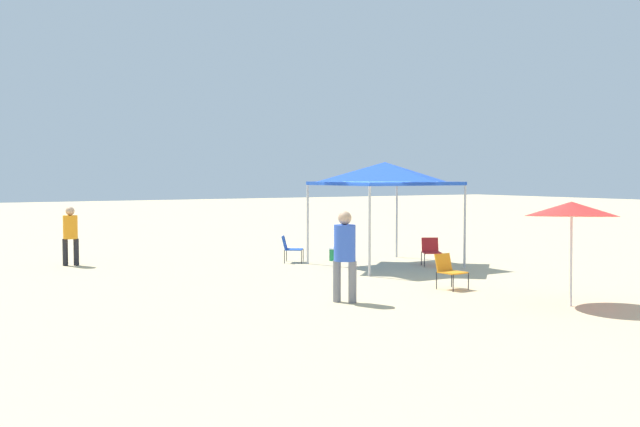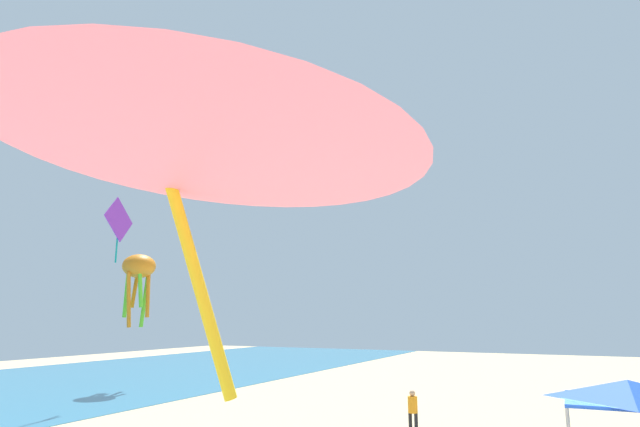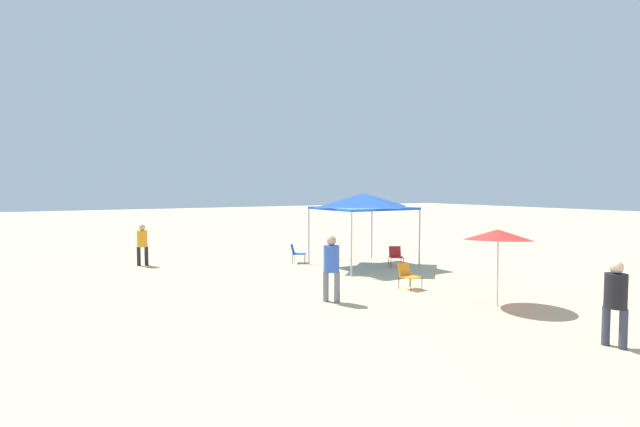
{
  "view_description": "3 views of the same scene",
  "coord_description": "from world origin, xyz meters",
  "px_view_note": "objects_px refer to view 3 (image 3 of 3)",
  "views": [
    {
      "loc": [
        -16.53,
        11.84,
        2.65
      ],
      "look_at": [
        0.42,
        1.72,
        1.61
      ],
      "focal_mm": 40.16,
      "sensor_mm": 36.0,
      "label": 1
    },
    {
      "loc": [
        -17.78,
        0.58,
        4.84
      ],
      "look_at": [
        -2.59,
        8.01,
        8.25
      ],
      "focal_mm": 29.1,
      "sensor_mm": 36.0,
      "label": 2
    },
    {
      "loc": [
        -15.27,
        10.68,
        3.27
      ],
      "look_at": [
        1.15,
        1.15,
        2.23
      ],
      "focal_mm": 26.1,
      "sensor_mm": 36.0,
      "label": 3
    }
  ],
  "objects_px": {
    "folding_chair_left_of_tent": "(408,274)",
    "person_near_umbrella": "(616,297)",
    "folding_chair_right_of_tent": "(297,252)",
    "person_by_tent": "(142,241)",
    "beach_umbrella": "(498,235)",
    "folding_chair_near_cooler": "(396,255)",
    "canopy_tent": "(363,202)",
    "person_kite_handler": "(331,263)",
    "cooler_box": "(331,256)"
  },
  "relations": [
    {
      "from": "canopy_tent",
      "to": "person_by_tent",
      "type": "relative_size",
      "value": 2.0
    },
    {
      "from": "person_kite_handler",
      "to": "person_by_tent",
      "type": "xyz_separation_m",
      "value": [
        9.32,
        3.62,
        -0.1
      ]
    },
    {
      "from": "folding_chair_left_of_tent",
      "to": "folding_chair_near_cooler",
      "type": "distance_m",
      "value": 4.35
    },
    {
      "from": "cooler_box",
      "to": "person_by_tent",
      "type": "distance_m",
      "value": 8.1
    },
    {
      "from": "beach_umbrella",
      "to": "person_by_tent",
      "type": "distance_m",
      "value": 14.11
    },
    {
      "from": "canopy_tent",
      "to": "person_kite_handler",
      "type": "xyz_separation_m",
      "value": [
        -4.55,
        4.33,
        -1.58
      ]
    },
    {
      "from": "beach_umbrella",
      "to": "person_near_umbrella",
      "type": "height_order",
      "value": "beach_umbrella"
    },
    {
      "from": "person_by_tent",
      "to": "canopy_tent",
      "type": "bearing_deg",
      "value": 169.72
    },
    {
      "from": "folding_chair_left_of_tent",
      "to": "person_by_tent",
      "type": "bearing_deg",
      "value": 119.98
    },
    {
      "from": "canopy_tent",
      "to": "folding_chair_left_of_tent",
      "type": "height_order",
      "value": "canopy_tent"
    },
    {
      "from": "beach_umbrella",
      "to": "folding_chair_near_cooler",
      "type": "distance_m",
      "value": 6.89
    },
    {
      "from": "folding_chair_left_of_tent",
      "to": "person_kite_handler",
      "type": "bearing_deg",
      "value": 178.39
    },
    {
      "from": "cooler_box",
      "to": "person_near_umbrella",
      "type": "relative_size",
      "value": 0.41
    },
    {
      "from": "folding_chair_right_of_tent",
      "to": "person_by_tent",
      "type": "relative_size",
      "value": 0.47
    },
    {
      "from": "folding_chair_left_of_tent",
      "to": "person_near_umbrella",
      "type": "relative_size",
      "value": 0.46
    },
    {
      "from": "folding_chair_right_of_tent",
      "to": "beach_umbrella",
      "type": "bearing_deg",
      "value": -135.94
    },
    {
      "from": "beach_umbrella",
      "to": "person_by_tent",
      "type": "relative_size",
      "value": 1.27
    },
    {
      "from": "folding_chair_right_of_tent",
      "to": "folding_chair_near_cooler",
      "type": "distance_m",
      "value": 4.28
    },
    {
      "from": "folding_chair_right_of_tent",
      "to": "person_near_umbrella",
      "type": "relative_size",
      "value": 0.46
    },
    {
      "from": "canopy_tent",
      "to": "folding_chair_left_of_tent",
      "type": "xyz_separation_m",
      "value": [
        -4.29,
        1.25,
        -2.23
      ]
    },
    {
      "from": "cooler_box",
      "to": "beach_umbrella",
      "type": "bearing_deg",
      "value": 179.36
    },
    {
      "from": "canopy_tent",
      "to": "folding_chair_right_of_tent",
      "type": "bearing_deg",
      "value": 42.9
    },
    {
      "from": "folding_chair_right_of_tent",
      "to": "cooler_box",
      "type": "height_order",
      "value": "folding_chair_right_of_tent"
    },
    {
      "from": "canopy_tent",
      "to": "folding_chair_near_cooler",
      "type": "distance_m",
      "value": 2.62
    },
    {
      "from": "canopy_tent",
      "to": "beach_umbrella",
      "type": "distance_m",
      "value": 7.24
    },
    {
      "from": "folding_chair_right_of_tent",
      "to": "person_by_tent",
      "type": "xyz_separation_m",
      "value": [
        2.62,
        5.95,
        0.55
      ]
    },
    {
      "from": "folding_chair_near_cooler",
      "to": "cooler_box",
      "type": "height_order",
      "value": "folding_chair_near_cooler"
    },
    {
      "from": "folding_chair_near_cooler",
      "to": "beach_umbrella",
      "type": "bearing_deg",
      "value": -76.08
    },
    {
      "from": "folding_chair_near_cooler",
      "to": "cooler_box",
      "type": "relative_size",
      "value": 1.11
    },
    {
      "from": "canopy_tent",
      "to": "person_kite_handler",
      "type": "bearing_deg",
      "value": 136.41
    },
    {
      "from": "beach_umbrella",
      "to": "folding_chair_left_of_tent",
      "type": "relative_size",
      "value": 2.71
    },
    {
      "from": "beach_umbrella",
      "to": "cooler_box",
      "type": "distance_m",
      "value": 9.23
    },
    {
      "from": "canopy_tent",
      "to": "cooler_box",
      "type": "xyz_separation_m",
      "value": [
        1.88,
        0.43,
        -2.51
      ]
    },
    {
      "from": "beach_umbrella",
      "to": "folding_chair_near_cooler",
      "type": "bearing_deg",
      "value": -14.87
    },
    {
      "from": "folding_chair_near_cooler",
      "to": "person_near_umbrella",
      "type": "height_order",
      "value": "person_near_umbrella"
    },
    {
      "from": "beach_umbrella",
      "to": "folding_chair_near_cooler",
      "type": "xyz_separation_m",
      "value": [
        6.5,
        -1.73,
        -1.5
      ]
    },
    {
      "from": "person_near_umbrella",
      "to": "beach_umbrella",
      "type": "bearing_deg",
      "value": 158.65
    },
    {
      "from": "person_kite_handler",
      "to": "folding_chair_near_cooler",
      "type": "bearing_deg",
      "value": -95.83
    },
    {
      "from": "folding_chair_left_of_tent",
      "to": "folding_chair_near_cooler",
      "type": "xyz_separation_m",
      "value": [
        3.6,
        -2.45,
        0.0
      ]
    },
    {
      "from": "folding_chair_near_cooler",
      "to": "person_near_umbrella",
      "type": "xyz_separation_m",
      "value": [
        -10.02,
        2.48,
        0.58
      ]
    },
    {
      "from": "canopy_tent",
      "to": "folding_chair_near_cooler",
      "type": "bearing_deg",
      "value": -119.99
    },
    {
      "from": "folding_chair_near_cooler",
      "to": "canopy_tent",
      "type": "bearing_deg",
      "value": 178.8
    },
    {
      "from": "folding_chair_left_of_tent",
      "to": "person_by_tent",
      "type": "height_order",
      "value": "person_by_tent"
    },
    {
      "from": "canopy_tent",
      "to": "person_kite_handler",
      "type": "height_order",
      "value": "canopy_tent"
    },
    {
      "from": "beach_umbrella",
      "to": "folding_chair_right_of_tent",
      "type": "height_order",
      "value": "beach_umbrella"
    },
    {
      "from": "folding_chair_right_of_tent",
      "to": "cooler_box",
      "type": "relative_size",
      "value": 1.11
    },
    {
      "from": "folding_chair_left_of_tent",
      "to": "person_kite_handler",
      "type": "relative_size",
      "value": 0.43
    },
    {
      "from": "folding_chair_right_of_tent",
      "to": "person_near_umbrella",
      "type": "height_order",
      "value": "person_near_umbrella"
    },
    {
      "from": "canopy_tent",
      "to": "folding_chair_right_of_tent",
      "type": "xyz_separation_m",
      "value": [
        2.15,
        2.0,
        -2.23
      ]
    },
    {
      "from": "person_kite_handler",
      "to": "beach_umbrella",
      "type": "bearing_deg",
      "value": -165.57
    }
  ]
}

